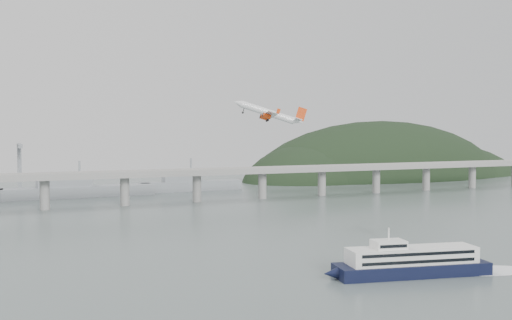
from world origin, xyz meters
name	(u,v)px	position (x,y,z in m)	size (l,w,h in m)	color
ground	(316,262)	(0.00, 0.00, 0.00)	(900.00, 900.00, 0.00)	#556261
bridge	(167,178)	(-1.15, 200.00, 17.65)	(800.00, 22.00, 23.90)	gray
headland	(392,195)	(285.18, 331.75, -19.34)	(365.00, 155.00, 156.00)	black
ferry	(412,262)	(19.55, -31.41, 4.52)	(87.72, 28.24, 16.68)	black
airliner	(269,113)	(16.72, 75.94, 58.04)	(36.30, 33.78, 14.08)	white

